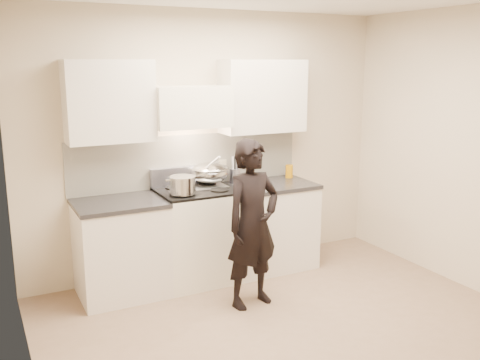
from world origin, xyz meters
name	(u,v)px	position (x,y,z in m)	size (l,w,h in m)	color
ground_plane	(299,334)	(0.00, 0.00, 0.00)	(4.00, 4.00, 0.00)	#836853
room_shell	(272,135)	(-0.06, 0.37, 1.60)	(4.04, 3.54, 2.70)	#C0B295
stove	(197,235)	(-0.30, 1.42, 0.47)	(0.76, 0.65, 0.96)	silver
counter_right	(269,225)	(0.53, 1.43, 0.46)	(0.92, 0.67, 0.92)	silver
counter_left	(121,248)	(-1.08, 1.43, 0.46)	(0.82, 0.67, 0.92)	silver
wok	(209,173)	(-0.10, 1.57, 1.07)	(0.41, 0.50, 0.33)	#B2B2B2
stock_pot	(183,185)	(-0.50, 1.28, 1.04)	(0.35, 0.27, 0.17)	#B2B2B2
utensil_crock	(235,175)	(0.22, 1.62, 1.01)	(0.11, 0.11, 0.29)	#ACADC6
spice_jar	(251,177)	(0.42, 1.63, 0.96)	(0.04, 0.04, 0.09)	#C25707
oil_glass	(289,171)	(0.87, 1.58, 0.99)	(0.08, 0.08, 0.14)	#AE7104
person	(253,224)	(-0.07, 0.68, 0.76)	(0.56, 0.37, 1.53)	black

